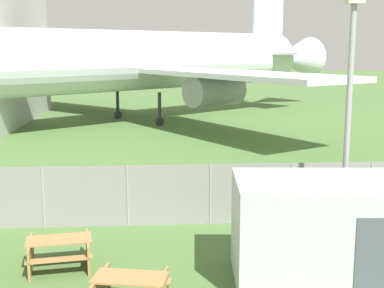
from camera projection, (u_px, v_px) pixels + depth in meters
perimeter_fence at (210, 194)px, 16.52m from camera, size 56.07×0.07×1.91m
airplane at (122, 62)px, 37.95m from camera, size 37.64×31.39×13.10m
portable_cabin at (329, 231)px, 12.45m from camera, size 4.56×2.89×2.43m
picnic_bench_near_cabin at (59, 250)px, 13.28m from camera, size 1.78×1.62×0.76m
light_mast at (350, 90)px, 14.44m from camera, size 0.44×0.44×6.92m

